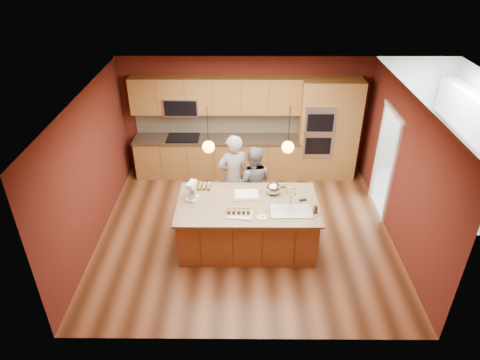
{
  "coord_description": "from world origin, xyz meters",
  "views": [
    {
      "loc": [
        -0.06,
        -6.56,
        5.09
      ],
      "look_at": [
        -0.1,
        -0.1,
        1.21
      ],
      "focal_mm": 32.0,
      "sensor_mm": 36.0,
      "label": 1
    }
  ],
  "objects_px": {
    "island": "(248,224)",
    "person_left": "(233,177)",
    "mixing_bowl": "(274,189)",
    "person_right": "(253,182)",
    "stand_mixer": "(192,192)"
  },
  "relations": [
    {
      "from": "person_left",
      "to": "mixing_bowl",
      "type": "relative_size",
      "value": 6.54
    },
    {
      "from": "stand_mixer",
      "to": "island",
      "type": "bearing_deg",
      "value": 10.19
    },
    {
      "from": "island",
      "to": "mixing_bowl",
      "type": "height_order",
      "value": "island"
    },
    {
      "from": "person_left",
      "to": "stand_mixer",
      "type": "bearing_deg",
      "value": 30.41
    },
    {
      "from": "person_right",
      "to": "stand_mixer",
      "type": "relative_size",
      "value": 4.4
    },
    {
      "from": "person_left",
      "to": "mixing_bowl",
      "type": "xyz_separation_m",
      "value": [
        0.74,
        -0.63,
        0.13
      ]
    },
    {
      "from": "island",
      "to": "person_right",
      "type": "xyz_separation_m",
      "value": [
        0.1,
        0.95,
        0.3
      ]
    },
    {
      "from": "island",
      "to": "person_left",
      "type": "height_order",
      "value": "person_left"
    },
    {
      "from": "person_right",
      "to": "mixing_bowl",
      "type": "height_order",
      "value": "person_right"
    },
    {
      "from": "island",
      "to": "person_left",
      "type": "relative_size",
      "value": 1.4
    },
    {
      "from": "person_right",
      "to": "island",
      "type": "bearing_deg",
      "value": 92.73
    },
    {
      "from": "person_right",
      "to": "stand_mixer",
      "type": "xyz_separation_m",
      "value": [
        -1.09,
        -0.83,
        0.3
      ]
    },
    {
      "from": "island",
      "to": "mixing_bowl",
      "type": "xyz_separation_m",
      "value": [
        0.45,
        0.31,
        0.55
      ]
    },
    {
      "from": "person_right",
      "to": "stand_mixer",
      "type": "distance_m",
      "value": 1.4
    },
    {
      "from": "person_right",
      "to": "mixing_bowl",
      "type": "xyz_separation_m",
      "value": [
        0.35,
        -0.63,
        0.25
      ]
    }
  ]
}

